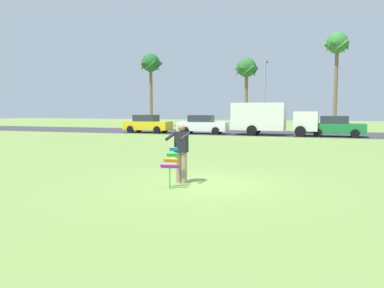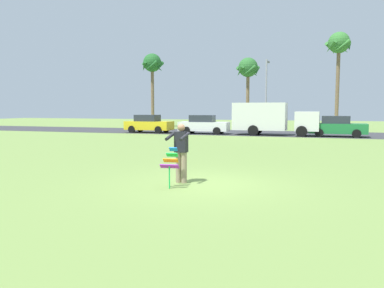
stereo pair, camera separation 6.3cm
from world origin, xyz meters
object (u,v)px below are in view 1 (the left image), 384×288
at_px(person_kite_flyer, 181,151).
at_px(parked_truck_white_box, 269,118).
at_px(parked_car_green, 336,127).
at_px(streetlight_pole, 265,90).
at_px(palm_tree_left_near, 151,66).
at_px(kite_held, 171,162).
at_px(parked_car_white, 202,125).
at_px(palm_tree_right_near, 247,70).
at_px(parked_car_yellow, 147,124).
at_px(palm_tree_centre_far, 337,48).

distance_m(person_kite_flyer, parked_truck_white_box, 20.67).
distance_m(parked_car_green, streetlight_pole, 10.26).
bearing_deg(palm_tree_left_near, person_kite_flyer, -64.49).
distance_m(kite_held, parked_car_white, 22.04).
height_order(kite_held, streetlight_pole, streetlight_pole).
distance_m(person_kite_flyer, palm_tree_right_near, 31.92).
bearing_deg(parked_car_white, parked_car_yellow, 179.98).
xyz_separation_m(parked_car_white, streetlight_pole, (4.30, 7.39, 3.22)).
bearing_deg(parked_car_white, person_kite_flyer, -75.30).
bearing_deg(parked_truck_white_box, parked_car_green, 0.02).
relative_size(parked_car_yellow, palm_tree_right_near, 0.56).
bearing_deg(person_kite_flyer, kite_held, -93.52).
bearing_deg(palm_tree_left_near, parked_car_green, -26.32).
xyz_separation_m(parked_car_white, palm_tree_left_near, (-9.10, 9.77, 6.29)).
xyz_separation_m(parked_car_yellow, parked_car_green, (15.79, 0.00, 0.00)).
bearing_deg(kite_held, parked_car_green, 76.14).
relative_size(person_kite_flyer, parked_car_yellow, 0.41).
height_order(parked_car_yellow, palm_tree_right_near, palm_tree_right_near).
distance_m(kite_held, palm_tree_right_near, 32.64).
relative_size(kite_held, parked_truck_white_box, 0.16).
relative_size(parked_car_green, palm_tree_centre_far, 0.44).
xyz_separation_m(parked_truck_white_box, streetlight_pole, (-1.28, 7.39, 2.59)).
distance_m(person_kite_flyer, palm_tree_left_near, 34.27).
height_order(palm_tree_right_near, streetlight_pole, palm_tree_right_near).
distance_m(kite_held, streetlight_pole, 28.97).
height_order(palm_tree_centre_far, streetlight_pole, palm_tree_centre_far).
distance_m(parked_truck_white_box, streetlight_pole, 7.94).
xyz_separation_m(parked_car_green, palm_tree_centre_far, (0.38, 10.12, 7.45)).
bearing_deg(parked_car_green, palm_tree_centre_far, 87.85).
distance_m(parked_car_green, palm_tree_centre_far, 12.57).
height_order(kite_held, palm_tree_centre_far, palm_tree_centre_far).
bearing_deg(parked_car_green, palm_tree_left_near, 153.68).
xyz_separation_m(person_kite_flyer, kite_held, (-0.04, -0.71, -0.23)).
bearing_deg(kite_held, streetlight_pole, 92.15).
xyz_separation_m(parked_car_yellow, parked_car_white, (5.13, -0.00, 0.00)).
distance_m(parked_car_white, palm_tree_left_near, 14.76).
bearing_deg(streetlight_pole, person_kite_flyer, -87.71).
height_order(parked_car_green, palm_tree_left_near, palm_tree_left_near).
height_order(palm_tree_right_near, palm_tree_centre_far, palm_tree_centre_far).
xyz_separation_m(palm_tree_left_near, streetlight_pole, (13.40, -2.38, -3.06)).
height_order(parked_car_green, streetlight_pole, streetlight_pole).
bearing_deg(person_kite_flyer, streetlight_pole, 92.29).
bearing_deg(palm_tree_left_near, palm_tree_right_near, 4.29).
distance_m(person_kite_flyer, kite_held, 0.74).
relative_size(kite_held, parked_car_white, 0.26).
relative_size(person_kite_flyer, palm_tree_right_near, 0.23).
height_order(parked_truck_white_box, palm_tree_right_near, palm_tree_right_near).
bearing_deg(palm_tree_centre_far, parked_car_white, -137.47).
xyz_separation_m(person_kite_flyer, parked_truck_white_box, (0.16, 20.67, 0.46)).
xyz_separation_m(parked_car_white, palm_tree_right_near, (1.89, 10.60, 5.54)).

